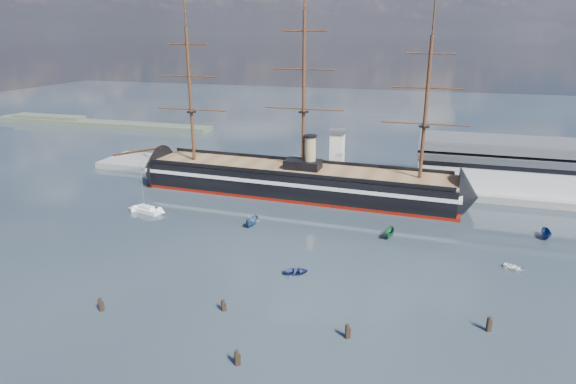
# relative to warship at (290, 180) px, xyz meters

# --- Properties ---
(ground) EXTENTS (600.00, 600.00, 0.00)m
(ground) POSITION_rel_warship_xyz_m (7.90, -20.00, -4.04)
(ground) COLOR #1E242E
(ground) RESTS_ON ground
(quay) EXTENTS (180.00, 18.00, 2.00)m
(quay) POSITION_rel_warship_xyz_m (17.90, 16.00, -4.04)
(quay) COLOR slate
(quay) RESTS_ON ground
(warehouse) EXTENTS (63.00, 21.00, 11.60)m
(warehouse) POSITION_rel_warship_xyz_m (65.90, 20.00, 3.95)
(warehouse) COLOR #B7BABC
(warehouse) RESTS_ON ground
(quay_tower) EXTENTS (5.00, 5.00, 15.00)m
(quay_tower) POSITION_rel_warship_xyz_m (10.90, 13.00, 5.72)
(quay_tower) COLOR silver
(quay_tower) RESTS_ON ground
(shoreline) EXTENTS (120.00, 10.00, 4.00)m
(shoreline) POSITION_rel_warship_xyz_m (-131.33, 75.00, -2.59)
(shoreline) COLOR #3F4C38
(shoreline) RESTS_ON ground
(warship) EXTENTS (113.18, 19.63, 53.94)m
(warship) POSITION_rel_warship_xyz_m (0.00, 0.00, 0.00)
(warship) COLOR black
(warship) RESTS_ON ground
(sailboat) EXTENTS (8.57, 4.50, 13.16)m
(sailboat) POSITION_rel_warship_xyz_m (-31.31, -25.60, -3.20)
(sailboat) COLOR white
(sailboat) RESTS_ON ground
(motorboat_a) EXTENTS (6.23, 2.60, 2.44)m
(motorboat_a) POSITION_rel_warship_xyz_m (-1.79, -26.34, -4.04)
(motorboat_a) COLOR #284C7E
(motorboat_a) RESTS_ON ground
(motorboat_b) EXTENTS (2.29, 3.24, 1.40)m
(motorboat_b) POSITION_rel_warship_xyz_m (14.91, -46.68, -4.04)
(motorboat_b) COLOR navy
(motorboat_b) RESTS_ON ground
(motorboat_c) EXTENTS (6.14, 2.71, 2.39)m
(motorboat_c) POSITION_rel_warship_xyz_m (30.55, -23.83, -4.04)
(motorboat_c) COLOR #1E6339
(motorboat_c) RESTS_ON ground
(motorboat_d) EXTENTS (5.72, 6.77, 2.31)m
(motorboat_d) POSITION_rel_warship_xyz_m (-2.28, -24.58, -4.04)
(motorboat_d) COLOR beige
(motorboat_d) RESTS_ON ground
(motorboat_e) EXTENTS (2.29, 2.80, 1.23)m
(motorboat_e) POSITION_rel_warship_xyz_m (55.61, -32.75, -4.04)
(motorboat_e) COLOR white
(motorboat_e) RESTS_ON ground
(motorboat_f) EXTENTS (5.84, 2.28, 2.32)m
(motorboat_f) POSITION_rel_warship_xyz_m (64.64, -13.95, -4.04)
(motorboat_f) COLOR navy
(motorboat_f) RESTS_ON ground
(piling_near_left) EXTENTS (0.64, 0.64, 3.01)m
(piling_near_left) POSITION_rel_warship_xyz_m (-12.79, -68.67, -4.04)
(piling_near_left) COLOR black
(piling_near_left) RESTS_ON ground
(piling_near_mid) EXTENTS (0.64, 0.64, 3.03)m
(piling_near_mid) POSITION_rel_warship_xyz_m (14.29, -74.98, -4.04)
(piling_near_mid) COLOR black
(piling_near_mid) RESTS_ON ground
(piling_near_right) EXTENTS (0.64, 0.64, 3.10)m
(piling_near_right) POSITION_rel_warship_xyz_m (27.95, -64.38, -4.04)
(piling_near_right) COLOR black
(piling_near_right) RESTS_ON ground
(piling_far_right) EXTENTS (0.64, 0.64, 3.21)m
(piling_far_right) POSITION_rel_warship_xyz_m (48.68, -56.28, -4.04)
(piling_far_right) COLOR black
(piling_far_right) RESTS_ON ground
(piling_extra) EXTENTS (0.64, 0.64, 2.68)m
(piling_extra) POSITION_rel_warship_xyz_m (6.76, -62.73, -4.04)
(piling_extra) COLOR black
(piling_extra) RESTS_ON ground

